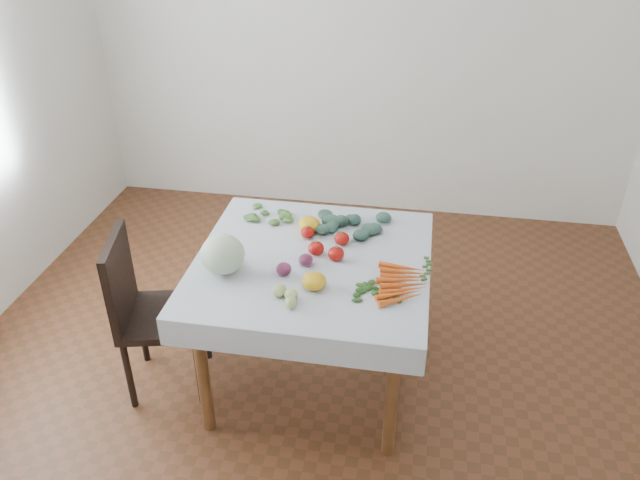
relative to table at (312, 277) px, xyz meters
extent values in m
plane|color=brown|center=(0.00, 0.00, -0.65)|extent=(4.00, 4.00, 0.00)
cube|color=silver|center=(0.00, 2.00, 0.70)|extent=(4.00, 0.04, 2.70)
cube|color=brown|center=(0.00, 0.00, 0.08)|extent=(1.00, 1.00, 0.04)
cylinder|color=brown|center=(-0.44, -0.44, -0.30)|extent=(0.06, 0.06, 0.71)
cylinder|color=brown|center=(0.44, -0.44, -0.30)|extent=(0.06, 0.06, 0.71)
cylinder|color=brown|center=(-0.44, 0.44, -0.30)|extent=(0.06, 0.06, 0.71)
cylinder|color=brown|center=(0.44, 0.44, -0.30)|extent=(0.06, 0.06, 0.71)
cube|color=white|center=(0.00, 0.00, 0.10)|extent=(1.12, 1.12, 0.01)
cube|color=black|center=(-0.74, -0.16, -0.22)|extent=(0.49, 0.49, 0.04)
cube|color=black|center=(-0.91, -0.20, 0.02)|extent=(0.13, 0.40, 0.44)
cylinder|color=black|center=(-0.87, -0.37, -0.45)|extent=(0.03, 0.03, 0.41)
cylinder|color=black|center=(-0.53, -0.29, -0.45)|extent=(0.03, 0.03, 0.41)
cylinder|color=black|center=(-0.94, -0.03, -0.45)|extent=(0.03, 0.03, 0.41)
cylinder|color=black|center=(-0.61, 0.05, -0.45)|extent=(0.03, 0.03, 0.41)
ellipsoid|color=beige|center=(-0.39, -0.17, 0.19)|extent=(0.21, 0.21, 0.19)
ellipsoid|color=#B0100B|center=(0.11, 0.02, 0.14)|extent=(0.10, 0.10, 0.07)
ellipsoid|color=#B0100B|center=(-0.06, 0.20, 0.13)|extent=(0.08, 0.08, 0.06)
ellipsoid|color=#B0100B|center=(0.01, 0.05, 0.14)|extent=(0.10, 0.10, 0.07)
ellipsoid|color=#B0100B|center=(0.12, 0.16, 0.14)|extent=(0.08, 0.08, 0.07)
ellipsoid|color=gold|center=(-0.07, 0.27, 0.14)|extent=(0.12, 0.12, 0.08)
ellipsoid|color=gold|center=(0.05, -0.23, 0.14)|extent=(0.11, 0.11, 0.08)
ellipsoid|color=#56183A|center=(-0.11, -0.15, 0.13)|extent=(0.07, 0.07, 0.06)
ellipsoid|color=#56183A|center=(-0.02, -0.05, 0.13)|extent=(0.08, 0.08, 0.06)
ellipsoid|color=#B3C571|center=(-0.06, -0.35, 0.13)|extent=(0.05, 0.05, 0.05)
ellipsoid|color=#B3C571|center=(-0.09, -0.33, 0.13)|extent=(0.05, 0.05, 0.05)
ellipsoid|color=#B3C571|center=(-0.07, -0.40, 0.13)|extent=(0.05, 0.05, 0.05)
cone|color=orange|center=(0.44, -0.02, 0.12)|extent=(0.22, 0.05, 0.03)
cone|color=orange|center=(0.44, -0.06, 0.12)|extent=(0.22, 0.04, 0.03)
cone|color=orange|center=(0.44, -0.09, 0.12)|extent=(0.22, 0.06, 0.03)
cone|color=orange|center=(0.44, -0.13, 0.12)|extent=(0.22, 0.08, 0.03)
cone|color=orange|center=(0.44, -0.16, 0.12)|extent=(0.22, 0.09, 0.03)
cone|color=orange|center=(0.44, -0.20, 0.12)|extent=(0.22, 0.11, 0.03)
cone|color=orange|center=(0.44, -0.23, 0.12)|extent=(0.21, 0.13, 0.03)
cone|color=orange|center=(0.44, -0.27, 0.12)|extent=(0.20, 0.14, 0.03)
ellipsoid|color=#36594A|center=(0.18, 0.28, 0.13)|extent=(0.07, 0.07, 0.05)
ellipsoid|color=#36594A|center=(0.13, 0.31, 0.13)|extent=(0.07, 0.07, 0.05)
ellipsoid|color=#36594A|center=(0.15, 0.25, 0.13)|extent=(0.07, 0.07, 0.05)
ellipsoid|color=#36594A|center=(0.20, 0.32, 0.13)|extent=(0.07, 0.07, 0.05)
ellipsoid|color=#36594A|center=(0.09, 0.28, 0.13)|extent=(0.07, 0.07, 0.05)
ellipsoid|color=#36594A|center=(0.22, 0.24, 0.13)|extent=(0.07, 0.07, 0.05)
ellipsoid|color=#36594A|center=(0.14, 0.36, 0.13)|extent=(0.07, 0.07, 0.05)
ellipsoid|color=#36594A|center=(0.10, 0.22, 0.13)|extent=(0.07, 0.07, 0.05)
ellipsoid|color=#36594A|center=(0.27, 0.31, 0.13)|extent=(0.07, 0.07, 0.05)
ellipsoid|color=#36594A|center=(0.05, 0.34, 0.13)|extent=(0.07, 0.07, 0.05)
ellipsoid|color=#36594A|center=(0.20, 0.18, 0.13)|extent=(0.07, 0.07, 0.05)
ellipsoid|color=#36594A|center=(0.22, 0.39, 0.13)|extent=(0.07, 0.07, 0.05)
ellipsoid|color=#36594A|center=(0.01, 0.24, 0.13)|extent=(0.07, 0.07, 0.05)
ellipsoid|color=#36594A|center=(0.32, 0.24, 0.13)|extent=(0.07, 0.07, 0.05)
ellipsoid|color=#26551A|center=(0.35, -0.21, 0.11)|extent=(0.05, 0.03, 0.01)
ellipsoid|color=#26551A|center=(0.32, -0.21, 0.11)|extent=(0.05, 0.03, 0.01)
ellipsoid|color=#26551A|center=(0.35, -0.24, 0.11)|extent=(0.05, 0.03, 0.01)
ellipsoid|color=#26551A|center=(0.35, -0.19, 0.11)|extent=(0.05, 0.03, 0.01)
ellipsoid|color=#26551A|center=(0.30, -0.24, 0.11)|extent=(0.05, 0.03, 0.01)
ellipsoid|color=#26551A|center=(0.39, -0.23, 0.11)|extent=(0.05, 0.03, 0.01)
ellipsoid|color=#26551A|center=(0.31, -0.18, 0.11)|extent=(0.05, 0.03, 0.01)
ellipsoid|color=#26551A|center=(0.33, -0.27, 0.11)|extent=(0.05, 0.03, 0.01)
ellipsoid|color=#26551A|center=(0.39, -0.18, 0.11)|extent=(0.05, 0.03, 0.01)
ellipsoid|color=#26551A|center=(0.26, -0.22, 0.11)|extent=(0.05, 0.03, 0.01)
ellipsoid|color=#26551A|center=(0.40, -0.26, 0.11)|extent=(0.05, 0.03, 0.01)
ellipsoid|color=#26551A|center=(0.33, -0.15, 0.11)|extent=(0.05, 0.03, 0.01)
ellipsoid|color=#26551A|center=(0.28, -0.28, 0.11)|extent=(0.05, 0.03, 0.01)
ellipsoid|color=#26551A|center=(0.44, -0.20, 0.11)|extent=(0.05, 0.03, 0.01)
ellipsoid|color=#26551A|center=(0.25, -0.17, 0.11)|extent=(0.05, 0.03, 0.01)
ellipsoid|color=#4E7234|center=(-0.28, 0.39, 0.11)|extent=(0.05, 0.05, 0.02)
ellipsoid|color=#4E7234|center=(-0.31, 0.41, 0.11)|extent=(0.05, 0.05, 0.02)
ellipsoid|color=#4E7234|center=(-0.30, 0.36, 0.11)|extent=(0.05, 0.05, 0.02)
ellipsoid|color=#4E7234|center=(-0.26, 0.41, 0.11)|extent=(0.05, 0.05, 0.02)
ellipsoid|color=#4E7234|center=(-0.34, 0.39, 0.11)|extent=(0.05, 0.05, 0.02)
ellipsoid|color=#4E7234|center=(-0.25, 0.36, 0.11)|extent=(0.05, 0.05, 0.02)
ellipsoid|color=#4E7234|center=(-0.29, 0.45, 0.11)|extent=(0.05, 0.05, 0.02)
ellipsoid|color=#4E7234|center=(-0.34, 0.34, 0.11)|extent=(0.05, 0.05, 0.02)
ellipsoid|color=#4E7234|center=(-0.21, 0.40, 0.11)|extent=(0.05, 0.05, 0.02)
ellipsoid|color=#4E7234|center=(-0.37, 0.44, 0.11)|extent=(0.05, 0.05, 0.02)
ellipsoid|color=#4E7234|center=(-0.27, 0.31, 0.11)|extent=(0.05, 0.05, 0.02)
ellipsoid|color=#4E7234|center=(-0.23, 0.47, 0.11)|extent=(0.05, 0.05, 0.02)
camera|label=1|loc=(0.47, -2.47, 1.75)|focal=35.00mm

